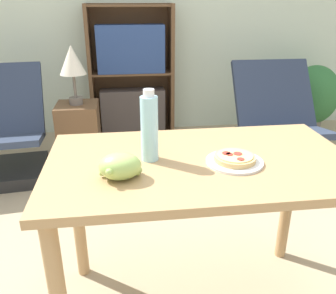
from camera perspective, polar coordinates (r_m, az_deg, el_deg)
The scene contains 11 objects.
wall_back at distance 3.88m, azimuth -3.64°, elevation 21.56°, with size 8.00×0.05×2.60m.
dining_table at distance 1.49m, azimuth 5.21°, elevation -6.05°, with size 1.24×0.71×0.78m.
pizza_on_plate at distance 1.42m, azimuth 10.64°, elevation -1.98°, with size 0.22×0.22×0.04m.
grape_bunch at distance 1.27m, azimuth -7.66°, elevation -3.09°, with size 0.16×0.12×0.10m.
drink_bottle at distance 1.38m, azimuth -3.00°, elevation 3.12°, with size 0.07×0.07×0.29m.
lounge_chair_near at distance 3.19m, azimuth -25.06°, elevation 0.49°, with size 0.75×0.83×0.88m.
lounge_chair_far at distance 3.20m, azimuth 17.07°, elevation 1.76°, with size 0.69×0.77×0.88m.
bookshelf at distance 3.78m, azimuth -5.83°, elevation 10.92°, with size 0.86×0.29×1.33m.
side_table at distance 3.14m, azimuth -13.97°, elevation 1.68°, with size 0.34×0.34×0.57m.
table_lamp at distance 2.98m, azimuth -15.11°, elevation 12.91°, with size 0.21×0.21×0.47m.
potted_plant_floor at distance 4.04m, azimuth 22.20°, elevation 7.34°, with size 0.54×0.46×0.75m.
Camera 1 is at (-0.27, -1.25, 1.38)m, focal length 38.00 mm.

